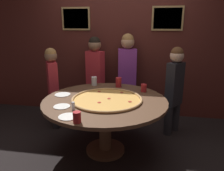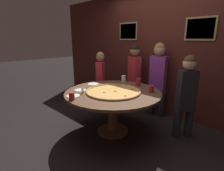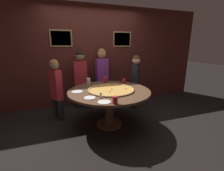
{
  "view_description": "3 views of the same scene",
  "coord_description": "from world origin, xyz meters",
  "px_view_note": "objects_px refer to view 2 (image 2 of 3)",
  "views": [
    {
      "loc": [
        0.53,
        -2.57,
        1.68
      ],
      "look_at": [
        0.1,
        -0.03,
        0.94
      ],
      "focal_mm": 35.0,
      "sensor_mm": 36.0,
      "label": 1
    },
    {
      "loc": [
        1.91,
        -1.99,
        1.58
      ],
      "look_at": [
        0.03,
        -0.05,
        0.86
      ],
      "focal_mm": 28.0,
      "sensor_mm": 36.0,
      "label": 2
    },
    {
      "loc": [
        -0.83,
        -2.66,
        1.56
      ],
      "look_at": [
        0.05,
        -0.03,
        0.83
      ],
      "focal_mm": 24.0,
      "sensor_mm": 36.0,
      "label": 3
    }
  ],
  "objects_px": {
    "white_plate_near_front": "(73,96)",
    "diner_far_left": "(186,92)",
    "drink_cup_near_right": "(123,79)",
    "giant_pizza": "(113,91)",
    "diner_side_right": "(158,76)",
    "white_plate_beside_cup": "(80,90)",
    "drink_cup_by_shaker": "(151,89)",
    "dining_table": "(113,99)",
    "condiment_shaker": "(83,90)",
    "diner_far_right": "(134,74)",
    "drink_cup_far_left": "(72,96)",
    "diner_centre_back": "(101,77)",
    "drink_cup_centre_back": "(139,82)",
    "white_plate_right_side": "(93,84)"
  },
  "relations": [
    {
      "from": "drink_cup_by_shaker",
      "to": "diner_far_right",
      "type": "relative_size",
      "value": 0.08
    },
    {
      "from": "condiment_shaker",
      "to": "diner_far_left",
      "type": "height_order",
      "value": "diner_far_left"
    },
    {
      "from": "white_plate_near_front",
      "to": "diner_far_left",
      "type": "distance_m",
      "value": 1.77
    },
    {
      "from": "white_plate_near_front",
      "to": "condiment_shaker",
      "type": "distance_m",
      "value": 0.19
    },
    {
      "from": "diner_side_right",
      "to": "diner_far_right",
      "type": "relative_size",
      "value": 1.03
    },
    {
      "from": "drink_cup_far_left",
      "to": "diner_centre_back",
      "type": "bearing_deg",
      "value": 122.84
    },
    {
      "from": "dining_table",
      "to": "diner_side_right",
      "type": "bearing_deg",
      "value": 82.16
    },
    {
      "from": "white_plate_near_front",
      "to": "diner_side_right",
      "type": "relative_size",
      "value": 0.13
    },
    {
      "from": "diner_centre_back",
      "to": "diner_far_left",
      "type": "relative_size",
      "value": 0.97
    },
    {
      "from": "white_plate_beside_cup",
      "to": "diner_side_right",
      "type": "relative_size",
      "value": 0.13
    },
    {
      "from": "white_plate_right_side",
      "to": "diner_far_right",
      "type": "bearing_deg",
      "value": 78.7
    },
    {
      "from": "white_plate_right_side",
      "to": "condiment_shaker",
      "type": "bearing_deg",
      "value": -56.23
    },
    {
      "from": "drink_cup_centre_back",
      "to": "diner_side_right",
      "type": "xyz_separation_m",
      "value": [
        0.07,
        0.57,
        0.04
      ]
    },
    {
      "from": "diner_side_right",
      "to": "white_plate_near_front",
      "type": "bearing_deg",
      "value": 68.47
    },
    {
      "from": "drink_cup_centre_back",
      "to": "white_plate_beside_cup",
      "type": "bearing_deg",
      "value": -119.92
    },
    {
      "from": "drink_cup_centre_back",
      "to": "diner_centre_back",
      "type": "height_order",
      "value": "diner_centre_back"
    },
    {
      "from": "drink_cup_near_right",
      "to": "giant_pizza",
      "type": "bearing_deg",
      "value": -62.83
    },
    {
      "from": "dining_table",
      "to": "white_plate_near_front",
      "type": "bearing_deg",
      "value": -114.12
    },
    {
      "from": "dining_table",
      "to": "drink_cup_near_right",
      "type": "distance_m",
      "value": 0.71
    },
    {
      "from": "dining_table",
      "to": "drink_cup_by_shaker",
      "type": "bearing_deg",
      "value": 40.84
    },
    {
      "from": "diner_far_left",
      "to": "dining_table",
      "type": "bearing_deg",
      "value": -15.21
    },
    {
      "from": "white_plate_near_front",
      "to": "diner_far_left",
      "type": "relative_size",
      "value": 0.15
    },
    {
      "from": "drink_cup_near_right",
      "to": "diner_far_right",
      "type": "height_order",
      "value": "diner_far_right"
    },
    {
      "from": "white_plate_right_side",
      "to": "diner_centre_back",
      "type": "bearing_deg",
      "value": 125.45
    },
    {
      "from": "dining_table",
      "to": "drink_cup_far_left",
      "type": "distance_m",
      "value": 0.74
    },
    {
      "from": "drink_cup_by_shaker",
      "to": "giant_pizza",
      "type": "bearing_deg",
      "value": -135.75
    },
    {
      "from": "drink_cup_near_right",
      "to": "diner_far_left",
      "type": "distance_m",
      "value": 1.23
    },
    {
      "from": "drink_cup_centre_back",
      "to": "diner_side_right",
      "type": "relative_size",
      "value": 0.1
    },
    {
      "from": "drink_cup_by_shaker",
      "to": "condiment_shaker",
      "type": "relative_size",
      "value": 1.15
    },
    {
      "from": "dining_table",
      "to": "diner_far_left",
      "type": "distance_m",
      "value": 1.18
    },
    {
      "from": "giant_pizza",
      "to": "drink_cup_centre_back",
      "type": "height_order",
      "value": "drink_cup_centre_back"
    },
    {
      "from": "diner_centre_back",
      "to": "diner_far_right",
      "type": "distance_m",
      "value": 0.76
    },
    {
      "from": "white_plate_beside_cup",
      "to": "condiment_shaker",
      "type": "bearing_deg",
      "value": -24.11
    },
    {
      "from": "white_plate_near_front",
      "to": "drink_cup_far_left",
      "type": "bearing_deg",
      "value": -38.67
    },
    {
      "from": "giant_pizza",
      "to": "diner_side_right",
      "type": "xyz_separation_m",
      "value": [
        0.13,
        1.18,
        0.1
      ]
    },
    {
      "from": "white_plate_near_front",
      "to": "diner_side_right",
      "type": "distance_m",
      "value": 1.81
    },
    {
      "from": "drink_cup_near_right",
      "to": "drink_cup_by_shaker",
      "type": "xyz_separation_m",
      "value": [
        0.77,
        -0.2,
        -0.01
      ]
    },
    {
      "from": "white_plate_near_front",
      "to": "diner_centre_back",
      "type": "bearing_deg",
      "value": 120.62
    },
    {
      "from": "drink_cup_centre_back",
      "to": "drink_cup_far_left",
      "type": "xyz_separation_m",
      "value": [
        -0.22,
        -1.29,
        -0.02
      ]
    },
    {
      "from": "dining_table",
      "to": "white_plate_beside_cup",
      "type": "distance_m",
      "value": 0.57
    },
    {
      "from": "diner_far_right",
      "to": "diner_side_right",
      "type": "bearing_deg",
      "value": -153.88
    },
    {
      "from": "diner_far_right",
      "to": "giant_pizza",
      "type": "bearing_deg",
      "value": 131.01
    },
    {
      "from": "condiment_shaker",
      "to": "giant_pizza",
      "type": "bearing_deg",
      "value": 52.05
    },
    {
      "from": "drink_cup_near_right",
      "to": "diner_far_left",
      "type": "bearing_deg",
      "value": 4.37
    },
    {
      "from": "condiment_shaker",
      "to": "diner_centre_back",
      "type": "relative_size",
      "value": 0.07
    },
    {
      "from": "giant_pizza",
      "to": "dining_table",
      "type": "bearing_deg",
      "value": 141.81
    },
    {
      "from": "drink_cup_by_shaker",
      "to": "condiment_shaker",
      "type": "xyz_separation_m",
      "value": [
        -0.75,
        -0.82,
        -0.01
      ]
    },
    {
      "from": "white_plate_near_front",
      "to": "white_plate_beside_cup",
      "type": "relative_size",
      "value": 1.05
    },
    {
      "from": "condiment_shaker",
      "to": "diner_far_right",
      "type": "bearing_deg",
      "value": 94.73
    },
    {
      "from": "condiment_shaker",
      "to": "diner_side_right",
      "type": "distance_m",
      "value": 1.63
    }
  ]
}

